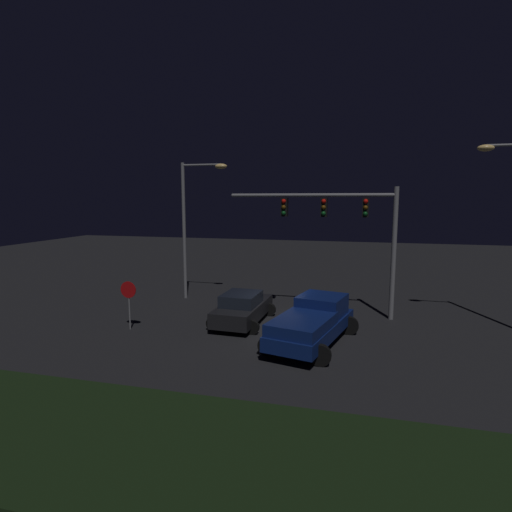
{
  "coord_description": "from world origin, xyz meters",
  "views": [
    {
      "loc": [
        3.68,
        -18.04,
        5.91
      ],
      "look_at": [
        -1.2,
        1.09,
        3.15
      ],
      "focal_mm": 28.64,
      "sensor_mm": 36.0,
      "label": 1
    }
  ],
  "objects": [
    {
      "name": "pickup_truck",
      "position": [
        1.96,
        -1.74,
        1.0
      ],
      "size": [
        3.72,
        5.72,
        1.8
      ],
      "rotation": [
        0.0,
        0.0,
        1.33
      ],
      "color": "navy",
      "rests_on": "ground_plane"
    },
    {
      "name": "grass_median",
      "position": [
        0.0,
        -9.89,
        0.05
      ],
      "size": [
        27.79,
        5.17,
        0.1
      ],
      "primitive_type": "cube",
      "color": "black",
      "rests_on": "ground_plane"
    },
    {
      "name": "traffic_signal_gantry",
      "position": [
        2.87,
        2.6,
        4.9
      ],
      "size": [
        8.32,
        0.56,
        6.5
      ],
      "color": "slate",
      "rests_on": "ground_plane"
    },
    {
      "name": "stop_sign",
      "position": [
        -6.36,
        -2.01,
        1.56
      ],
      "size": [
        0.76,
        0.08,
        2.23
      ],
      "color": "slate",
      "rests_on": "ground_plane"
    },
    {
      "name": "car_sedan",
      "position": [
        -1.63,
        0.18,
        0.74
      ],
      "size": [
        2.6,
        4.47,
        1.51
      ],
      "rotation": [
        0.0,
        0.0,
        1.53
      ],
      "color": "black",
      "rests_on": "ground_plane"
    },
    {
      "name": "ground_plane",
      "position": [
        0.0,
        0.0,
        0.0
      ],
      "size": [
        80.0,
        80.0,
        0.0
      ],
      "primitive_type": "plane",
      "color": "black"
    },
    {
      "name": "street_lamp_left",
      "position": [
        -5.8,
        4.19,
        5.06
      ],
      "size": [
        2.79,
        0.44,
        7.99
      ],
      "color": "slate",
      "rests_on": "ground_plane"
    }
  ]
}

